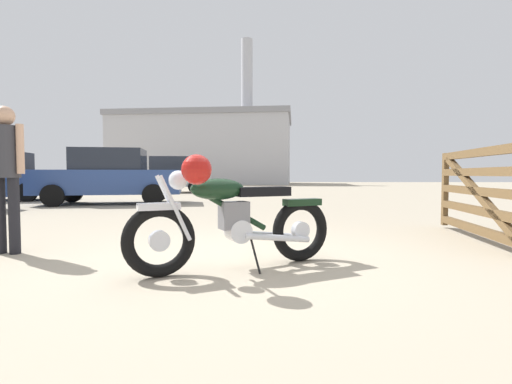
{
  "coord_description": "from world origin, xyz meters",
  "views": [
    {
      "loc": [
        0.24,
        -3.87,
        0.9
      ],
      "look_at": [
        0.21,
        0.27,
        0.7
      ],
      "focal_mm": 26.34,
      "sensor_mm": 36.0,
      "label": 1
    }
  ],
  "objects": [
    {
      "name": "vintage_motorcycle",
      "position": [
        -0.01,
        -0.37,
        0.49
      ],
      "size": [
        1.92,
        1.1,
        1.07
      ],
      "rotation": [
        0.0,
        0.0,
        3.59
      ],
      "color": "black",
      "rests_on": "ground_plane"
    },
    {
      "name": "red_hatchback_near",
      "position": [
        -4.08,
        14.95,
        0.92
      ],
      "size": [
        4.04,
        2.12,
        1.78
      ],
      "rotation": [
        0.0,
        0.0,
        3.24
      ],
      "color": "black",
      "rests_on": "ground_plane"
    },
    {
      "name": "bystander",
      "position": [
        -2.6,
        0.33,
        1.02
      ],
      "size": [
        0.46,
        0.3,
        1.66
      ],
      "rotation": [
        0.0,
        0.0,
        1.43
      ],
      "color": "black",
      "rests_on": "ground_plane"
    },
    {
      "name": "industrial_building",
      "position": [
        -4.93,
        32.99,
        3.39
      ],
      "size": [
        17.42,
        10.84,
        13.83
      ],
      "rotation": [
        0.0,
        0.0,
        -0.09
      ],
      "color": "#B2B2B7",
      "rests_on": "ground_plane"
    },
    {
      "name": "white_estate_far",
      "position": [
        -4.29,
        7.54,
        0.84
      ],
      "size": [
        4.43,
        2.47,
        1.67
      ],
      "rotation": [
        0.0,
        0.0,
        0.17
      ],
      "color": "black",
      "rests_on": "ground_plane"
    },
    {
      "name": "timber_gate",
      "position": [
        3.17,
        0.95,
        0.7
      ],
      "size": [
        0.45,
        2.54,
        1.6
      ],
      "rotation": [
        0.0,
        0.0,
        1.44
      ],
      "color": "brown",
      "rests_on": "ground_plane"
    },
    {
      "name": "ground_plane",
      "position": [
        0.0,
        0.0,
        0.0
      ],
      "size": [
        80.0,
        80.0,
        0.0
      ],
      "primitive_type": "plane",
      "color": "tan"
    }
  ]
}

